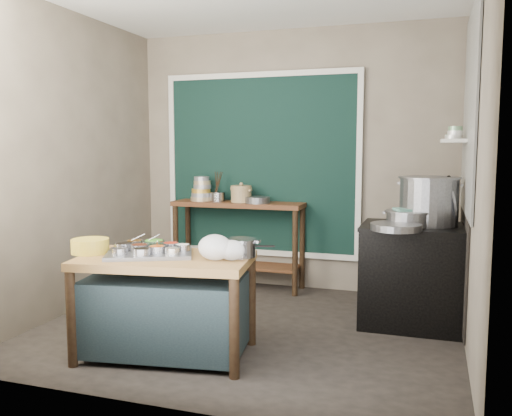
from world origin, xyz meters
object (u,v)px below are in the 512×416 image
(back_counter, at_px, (238,245))
(stock_pot, at_px, (429,201))
(prep_table, at_px, (166,306))
(yellow_basin, at_px, (90,246))
(steamer, at_px, (409,218))
(ceramic_crock, at_px, (241,195))
(stove_block, at_px, (415,277))
(saucepan, at_px, (240,248))
(utensil_cup, at_px, (218,197))
(condiment_tray, at_px, (150,253))

(back_counter, bearing_deg, stock_pot, -18.36)
(stock_pot, bearing_deg, prep_table, -143.07)
(yellow_basin, relative_size, steamer, 0.69)
(prep_table, relative_size, ceramic_crock, 5.22)
(stove_block, bearing_deg, saucepan, -136.58)
(back_counter, xyz_separation_m, steamer, (1.84, -0.79, 0.47))
(utensil_cup, relative_size, stock_pot, 0.32)
(condiment_tray, height_order, steamer, steamer)
(prep_table, distance_m, stove_block, 2.16)
(saucepan, xyz_separation_m, ceramic_crock, (-0.66, 1.85, 0.21))
(stove_block, distance_m, yellow_basin, 2.72)
(back_counter, distance_m, saucepan, 2.02)
(saucepan, xyz_separation_m, steamer, (1.14, 1.08, 0.13))
(condiment_tray, bearing_deg, ceramic_crock, 89.94)
(condiment_tray, xyz_separation_m, steamer, (1.80, 1.24, 0.18))
(steamer, bearing_deg, back_counter, 156.76)
(stove_block, xyz_separation_m, ceramic_crock, (-1.86, 0.71, 0.61))
(stove_block, distance_m, steamer, 0.53)
(utensil_cup, bearing_deg, prep_table, -78.64)
(stove_block, bearing_deg, steamer, -138.15)
(ceramic_crock, bearing_deg, prep_table, -86.36)
(saucepan, relative_size, utensil_cup, 1.43)
(saucepan, bearing_deg, back_counter, 95.44)
(condiment_tray, height_order, utensil_cup, utensil_cup)
(saucepan, relative_size, ceramic_crock, 1.01)
(yellow_basin, xyz_separation_m, utensil_cup, (0.19, 2.08, 0.20))
(back_counter, bearing_deg, prep_table, -85.22)
(yellow_basin, bearing_deg, steamer, 30.00)
(prep_table, distance_m, condiment_tray, 0.41)
(stove_block, relative_size, saucepan, 3.72)
(condiment_tray, xyz_separation_m, ceramic_crock, (0.00, 2.01, 0.27))
(yellow_basin, bearing_deg, saucepan, 11.40)
(back_counter, height_order, stock_pot, stock_pot)
(saucepan, xyz_separation_m, utensil_cup, (-0.93, 1.86, 0.18))
(utensil_cup, relative_size, steamer, 0.42)
(prep_table, relative_size, condiment_tray, 2.03)
(utensil_cup, height_order, steamer, utensil_cup)
(prep_table, xyz_separation_m, ceramic_crock, (-0.13, 2.01, 0.66))
(stove_block, height_order, utensil_cup, utensil_cup)
(prep_table, height_order, steamer, steamer)
(back_counter, xyz_separation_m, stock_pot, (1.99, -0.66, 0.61))
(saucepan, distance_m, utensil_cup, 2.09)
(back_counter, distance_m, ceramic_crock, 0.56)
(steamer, bearing_deg, saucepan, -136.49)
(prep_table, xyz_separation_m, back_counter, (-0.17, 2.03, 0.10))
(condiment_tray, distance_m, yellow_basin, 0.47)
(back_counter, height_order, ceramic_crock, ceramic_crock)
(condiment_tray, relative_size, ceramic_crock, 2.58)
(prep_table, height_order, yellow_basin, yellow_basin)
(prep_table, height_order, utensil_cup, utensil_cup)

